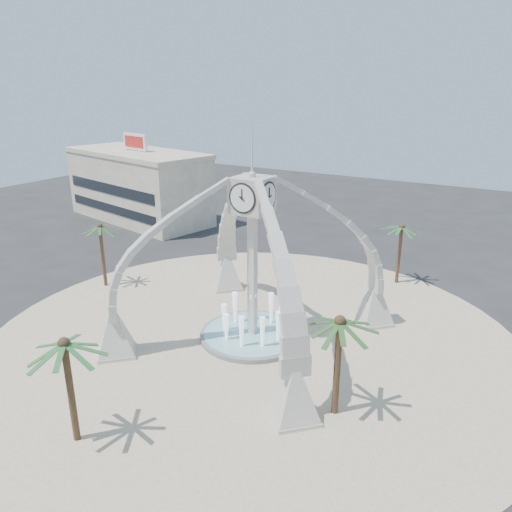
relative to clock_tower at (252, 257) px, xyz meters
The scene contains 9 objects.
ground 6.49m from the clock_tower, 90.00° to the left, with size 140.00×140.00×0.00m, color #282828.
plaza 6.46m from the clock_tower, 90.00° to the left, with size 40.00×40.00×0.06m, color beige.
clock_tower is the anchor object (origin of this frame).
fountain 6.20m from the clock_tower, 90.00° to the left, with size 8.00×8.00×3.62m.
building_nw 38.87m from the clock_tower, 145.49° to the left, with size 23.75×13.73×11.90m.
palm_east 10.42m from the clock_tower, 31.21° to the right, with size 5.47×5.47×6.77m.
palm_west 17.49m from the clock_tower, behind, with size 3.47×3.47×6.53m.
palm_north 17.78m from the clock_tower, 69.29° to the left, with size 4.15×4.15×6.31m.
palm_south 14.92m from the clock_tower, 98.56° to the right, with size 4.41×4.41×6.65m.
Camera 1 is at (17.58, -28.93, 18.34)m, focal length 35.00 mm.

